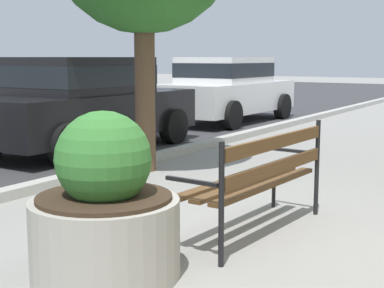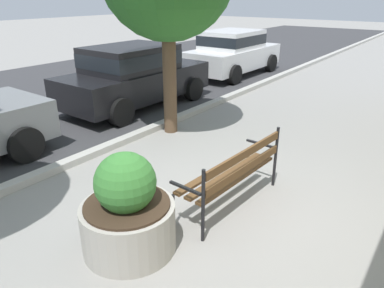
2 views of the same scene
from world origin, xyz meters
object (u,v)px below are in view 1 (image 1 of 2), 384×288
object	(u,v)px
parked_car_black	(85,100)
parked_car_white	(227,87)
concrete_planter	(105,212)
park_bench	(260,174)

from	to	relation	value
parked_car_black	parked_car_white	xyz separation A→B (m)	(4.95, 0.00, 0.00)
parked_car_black	concrete_planter	bearing A→B (deg)	-135.94
parked_car_white	park_bench	bearing A→B (deg)	-149.34
concrete_planter	parked_car_white	distance (m)	9.94
parked_car_black	parked_car_white	distance (m)	4.95
concrete_planter	parked_car_black	world-z (taller)	parked_car_black
park_bench	parked_car_black	size ratio (longest dim) A/B	0.44
parked_car_black	park_bench	bearing A→B (deg)	-120.49
concrete_planter	parked_car_white	world-z (taller)	parked_car_white
concrete_planter	parked_car_white	xyz separation A→B (m)	(9.09, 4.01, 0.37)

